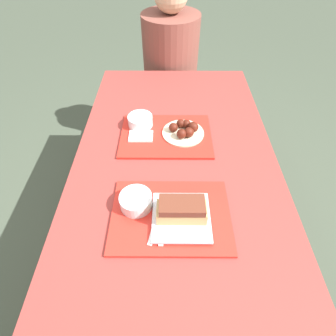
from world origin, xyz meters
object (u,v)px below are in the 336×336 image
(tray_near, at_px, (171,216))
(wings_plate_far, at_px, (184,130))
(person_seated_across, at_px, (171,51))
(tray_far, at_px, (166,136))
(brisket_sandwich_plate, at_px, (181,213))
(bowl_coleslaw_far, at_px, (140,120))
(bowl_coleslaw_near, at_px, (136,201))

(tray_near, bearing_deg, wings_plate_far, 82.02)
(tray_near, relative_size, wings_plate_far, 2.16)
(person_seated_across, bearing_deg, tray_near, -90.02)
(tray_near, distance_m, tray_far, 0.44)
(tray_far, bearing_deg, person_seated_across, 88.52)
(wings_plate_far, bearing_deg, tray_near, -97.98)
(brisket_sandwich_plate, bearing_deg, person_seated_across, 91.55)
(bowl_coleslaw_far, distance_m, wings_plate_far, 0.22)
(bowl_coleslaw_near, height_order, bowl_coleslaw_far, same)
(person_seated_across, bearing_deg, bowl_coleslaw_near, -95.65)
(bowl_coleslaw_near, xyz_separation_m, brisket_sandwich_plate, (0.16, -0.06, 0.01))
(tray_far, distance_m, bowl_coleslaw_far, 0.15)
(brisket_sandwich_plate, distance_m, person_seated_across, 1.33)
(tray_far, distance_m, wings_plate_far, 0.09)
(tray_far, xyz_separation_m, brisket_sandwich_plate, (0.06, -0.46, 0.04))
(bowl_coleslaw_far, bearing_deg, brisket_sandwich_plate, -70.94)
(tray_near, xyz_separation_m, brisket_sandwich_plate, (0.04, -0.02, 0.04))
(brisket_sandwich_plate, bearing_deg, bowl_coleslaw_near, 160.69)
(bowl_coleslaw_far, bearing_deg, wings_plate_far, -16.68)
(wings_plate_far, bearing_deg, bowl_coleslaw_near, -114.67)
(tray_near, height_order, bowl_coleslaw_near, bowl_coleslaw_near)
(tray_near, bearing_deg, bowl_coleslaw_near, 162.19)
(tray_far, xyz_separation_m, person_seated_across, (0.02, 0.87, 0.02))
(tray_far, height_order, bowl_coleslaw_far, bowl_coleslaw_far)
(bowl_coleslaw_near, relative_size, wings_plate_far, 0.60)
(tray_far, relative_size, brisket_sandwich_plate, 2.10)
(tray_near, distance_m, person_seated_across, 1.32)
(person_seated_across, bearing_deg, tray_far, -91.48)
(brisket_sandwich_plate, xyz_separation_m, person_seated_across, (-0.04, 1.33, -0.02))
(bowl_coleslaw_near, bearing_deg, bowl_coleslaw_far, 92.59)
(wings_plate_far, bearing_deg, brisket_sandwich_plate, -93.29)
(bowl_coleslaw_near, bearing_deg, brisket_sandwich_plate, -19.31)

